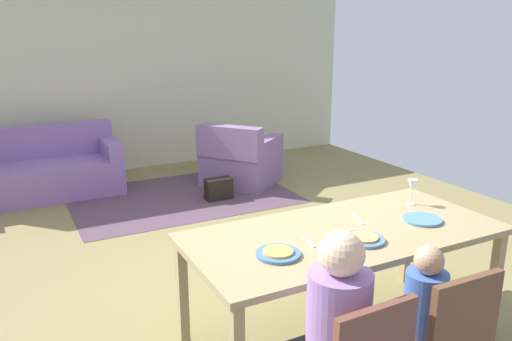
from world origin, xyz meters
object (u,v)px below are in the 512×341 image
object	(u,v)px
handbag	(219,189)
wine_glass	(412,187)
plate_near_woman	(422,220)
dining_chair_child	(443,337)
plate_near_man	(278,254)
armchair	(240,160)
person_child	(418,330)
dining_table	(344,240)
plate_near_child	(364,239)
couch	(41,171)

from	to	relation	value
handbag	wine_glass	bearing A→B (deg)	-83.53
plate_near_woman	dining_chair_child	bearing A→B (deg)	-127.30
plate_near_man	armchair	bearing A→B (deg)	67.61
plate_near_woman	wine_glass	size ratio (longest dim) A/B	1.34
person_child	handbag	world-z (taller)	person_child
wine_glass	dining_chair_child	distance (m)	1.30
dining_table	armchair	distance (m)	3.56
handbag	armchair	bearing A→B (deg)	42.59
wine_glass	handbag	distance (m)	2.90
armchair	handbag	xyz separation A→B (m)	(-0.51, -0.47, -0.19)
plate_near_child	couch	size ratio (longest dim) A/B	0.14
wine_glass	person_child	world-z (taller)	wine_glass
dining_chair_child	handbag	xyz separation A→B (m)	(0.41, 3.78, -0.36)
plate_near_child	person_child	xyz separation A→B (m)	(0.00, -0.47, -0.34)
dining_chair_child	handbag	bearing A→B (deg)	83.88
plate_near_man	couch	size ratio (longest dim) A/B	0.14
dining_table	armchair	xyz separation A→B (m)	(0.91, 3.43, -0.37)
dining_chair_child	armchair	bearing A→B (deg)	77.87
plate_near_child	armchair	xyz separation A→B (m)	(0.91, 3.61, -0.45)
dining_table	person_child	distance (m)	0.70
couch	dining_table	bearing A→B (deg)	-70.53
plate_near_child	handbag	bearing A→B (deg)	82.67
wine_glass	couch	world-z (taller)	wine_glass
plate_near_woman	wine_glass	xyz separation A→B (m)	(0.17, 0.28, 0.12)
plate_near_woman	couch	bearing A→B (deg)	115.42
plate_near_woman	plate_near_man	bearing A→B (deg)	-178.96
wine_glass	armchair	world-z (taller)	wine_glass
wine_glass	plate_near_child	bearing A→B (deg)	-153.40
plate_near_man	wine_glass	distance (m)	1.31
dining_table	armchair	world-z (taller)	armchair
plate_near_man	dining_chair_child	distance (m)	0.93
plate_near_child	person_child	distance (m)	0.58
person_child	armchair	xyz separation A→B (m)	(0.91, 4.08, -0.11)
dining_table	plate_near_woman	world-z (taller)	plate_near_woman
armchair	plate_near_woman	bearing A→B (deg)	-95.87
dining_chair_child	wine_glass	bearing A→B (deg)	54.31
dining_chair_child	couch	bearing A→B (deg)	106.39
plate_near_child	couch	distance (m)	4.56
plate_near_child	armchair	size ratio (longest dim) A/B	0.21
person_child	couch	world-z (taller)	person_child
person_child	handbag	xyz separation A→B (m)	(0.40, 3.61, -0.30)
wine_glass	plate_near_woman	bearing A→B (deg)	-121.22
dining_table	handbag	size ratio (longest dim) A/B	6.24
armchair	plate_near_child	bearing A→B (deg)	-104.18
person_child	handbag	size ratio (longest dim) A/B	2.89
plate_near_man	armchair	xyz separation A→B (m)	(1.46, 3.55, -0.45)
plate_near_man	dining_table	bearing A→B (deg)	12.33
plate_near_child	handbag	distance (m)	3.23
plate_near_child	plate_near_woman	distance (m)	0.55
plate_near_woman	dining_chair_child	world-z (taller)	dining_chair_child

